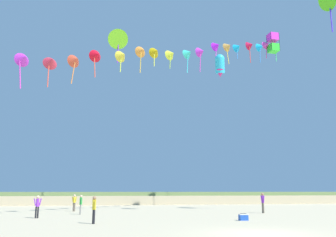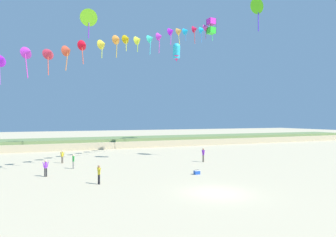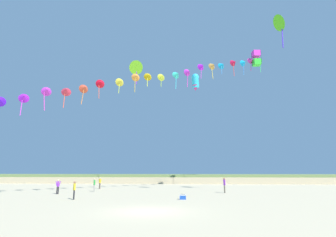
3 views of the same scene
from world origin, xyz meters
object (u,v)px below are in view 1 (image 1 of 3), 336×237
(large_kite_high_solo, at_px, (220,65))
(beach_cooler, at_px, (243,217))
(person_near_left, at_px, (81,203))
(person_mid_center, at_px, (74,202))
(large_kite_low_lead, at_px, (329,0))
(person_far_left, at_px, (94,208))
(person_far_right, at_px, (37,205))
(large_kite_mid_trail, at_px, (273,43))
(person_near_right, at_px, (263,201))
(large_kite_outer_drift, at_px, (118,39))

(large_kite_high_solo, distance_m, beach_cooler, 16.56)
(person_near_left, height_order, person_mid_center, person_mid_center)
(large_kite_low_lead, relative_size, beach_cooler, 7.96)
(person_far_left, bearing_deg, beach_cooler, 4.41)
(person_mid_center, bearing_deg, person_far_left, -81.26)
(person_far_left, relative_size, person_far_right, 1.01)
(large_kite_low_lead, bearing_deg, large_kite_mid_trail, 88.32)
(large_kite_low_lead, bearing_deg, person_mid_center, 163.17)
(person_near_right, relative_size, large_kite_low_lead, 0.38)
(large_kite_outer_drift, bearing_deg, person_near_left, -107.05)
(person_mid_center, height_order, large_kite_outer_drift, large_kite_outer_drift)
(person_near_left, bearing_deg, person_mid_center, 100.21)
(person_mid_center, xyz_separation_m, person_far_right, (-1.99, -8.49, 0.00))
(person_mid_center, distance_m, large_kite_outer_drift, 20.31)
(person_mid_center, xyz_separation_m, large_kite_high_solo, (13.63, -4.31, 13.24))
(person_near_left, xyz_separation_m, large_kite_outer_drift, (3.04, 9.93, 19.27))
(large_kite_low_lead, bearing_deg, person_far_right, -177.46)
(person_far_right, xyz_separation_m, large_kite_low_lead, (26.23, 1.16, 19.67))
(large_kite_low_lead, distance_m, large_kite_high_solo, 12.76)
(person_far_left, xyz_separation_m, large_kite_outer_drift, (1.80, 18.88, 19.26))
(person_near_left, bearing_deg, large_kite_low_lead, -6.03)
(large_kite_mid_trail, bearing_deg, person_near_left, -156.73)
(person_far_left, relative_size, large_kite_low_lead, 0.35)
(person_near_right, bearing_deg, large_kite_low_lead, -10.81)
(person_far_left, height_order, large_kite_high_solo, large_kite_high_solo)
(person_near_left, height_order, person_far_right, person_far_right)
(person_far_left, relative_size, large_kite_mid_trail, 0.63)
(person_near_left, relative_size, large_kite_low_lead, 0.35)
(person_mid_center, xyz_separation_m, beach_cooler, (11.88, -13.06, -0.71))
(large_kite_outer_drift, xyz_separation_m, beach_cooler, (7.96, -18.12, -19.99))
(person_mid_center, relative_size, large_kite_low_lead, 0.35)
(person_mid_center, relative_size, large_kite_outer_drift, 0.37)
(large_kite_outer_drift, bearing_deg, person_far_right, -113.57)
(person_far_left, distance_m, large_kite_mid_trail, 35.99)
(large_kite_mid_trail, height_order, large_kite_high_solo, large_kite_mid_trail)
(person_far_left, xyz_separation_m, beach_cooler, (9.76, 0.75, -0.72))
(person_far_right, bearing_deg, person_near_right, 7.94)
(person_near_right, height_order, person_far_left, person_near_right)
(large_kite_high_solo, bearing_deg, person_far_left, -140.45)
(person_far_right, bearing_deg, person_far_left, -52.28)
(person_far_left, height_order, beach_cooler, person_far_left)
(large_kite_outer_drift, height_order, beach_cooler, large_kite_outer_drift)
(person_near_left, bearing_deg, beach_cooler, -36.68)
(person_far_right, bearing_deg, large_kite_mid_trail, 27.48)
(person_near_right, bearing_deg, person_far_left, -151.42)
(person_near_right, relative_size, beach_cooler, 3.04)
(large_kite_low_lead, xyz_separation_m, large_kite_outer_drift, (-20.31, 12.39, -0.40))
(person_mid_center, bearing_deg, large_kite_high_solo, -17.55)
(person_near_left, height_order, beach_cooler, person_near_left)
(person_near_left, distance_m, beach_cooler, 13.74)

